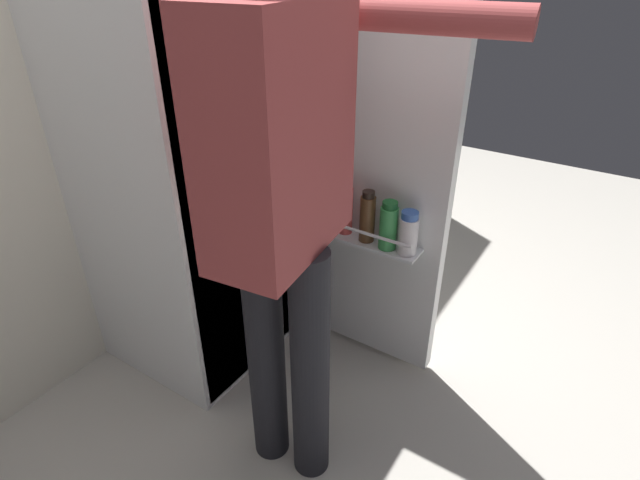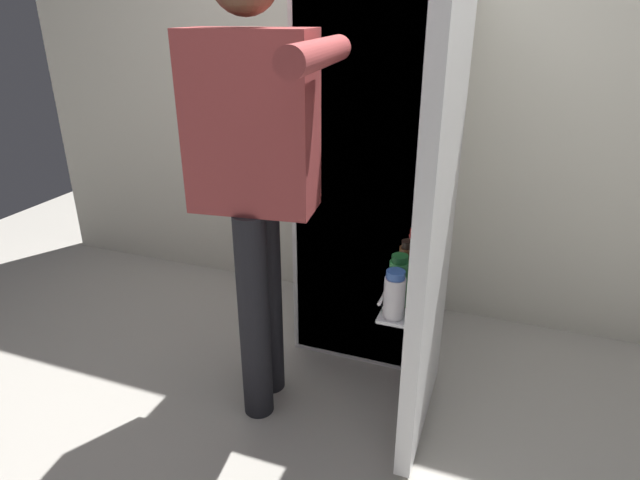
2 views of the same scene
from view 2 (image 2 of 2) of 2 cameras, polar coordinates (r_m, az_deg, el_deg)
The scene contains 4 objects.
ground_plane at distance 2.39m, azimuth 2.20°, elevation -16.10°, with size 6.36×6.36×0.00m, color #B7B2A8.
kitchen_wall at distance 2.74m, azimuth 9.05°, elevation 19.12°, with size 4.40×0.10×2.65m, color silver.
refrigerator at distance 2.42m, azimuth 6.92°, elevation 6.39°, with size 0.69×1.24×1.63m.
person at distance 1.89m, azimuth -6.87°, elevation 8.63°, with size 0.62×0.73×1.72m.
Camera 2 is at (0.56, -1.76, 1.52)m, focal length 29.81 mm.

